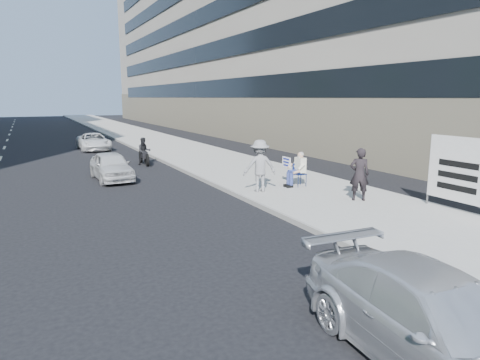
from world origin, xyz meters
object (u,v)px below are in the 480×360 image
jogger (260,166)px  white_sedan_near (111,166)px  motorcycle (144,153)px  protest_banner (475,172)px  parked_sedan (438,323)px  pedestrian_woman (359,174)px  white_sedan_far (94,142)px  seated_protester (297,167)px

jogger → white_sedan_near: (-4.20, 5.43, -0.48)m
jogger → motorcycle: jogger is taller
white_sedan_near → protest_banner: bearing=-55.1°
protest_banner → parked_sedan: 7.97m
pedestrian_woman → parked_sedan: bearing=87.2°
pedestrian_woman → parked_sedan: 8.73m
white_sedan_near → jogger: bearing=-53.9°
white_sedan_near → white_sedan_far: size_ratio=0.87×
white_sedan_far → parked_sedan: bearing=-89.2°
protest_banner → white_sedan_near: 13.57m
seated_protester → pedestrian_woman: (0.54, -2.80, 0.14)m
white_sedan_far → seated_protester: bearing=-73.5°
seated_protester → motorcycle: 9.47m
seated_protester → white_sedan_far: size_ratio=0.33×
protest_banner → white_sedan_far: protest_banner is taller
seated_protester → motorcycle: seated_protester is taller
white_sedan_near → motorcycle: bearing=55.2°
jogger → white_sedan_far: size_ratio=0.46×
seated_protester → jogger: bearing=-173.9°
jogger → motorcycle: bearing=-64.4°
pedestrian_woman → motorcycle: pedestrian_woman is taller
white_sedan_near → motorcycle: size_ratio=1.71×
pedestrian_woman → white_sedan_near: pedestrian_woman is taller
jogger → pedestrian_woman: (2.24, -2.61, -0.06)m
white_sedan_far → motorcycle: (1.43, -7.88, 0.08)m
motorcycle → pedestrian_woman: bearing=-64.4°
seated_protester → parked_sedan: 10.89m
protest_banner → white_sedan_far: bearing=108.0°
motorcycle → protest_banner: bearing=-62.3°
parked_sedan → jogger: bearing=77.4°
jogger → pedestrian_woman: bearing=144.1°
seated_protester → jogger: jogger is taller
motorcycle → jogger: bearing=-72.1°
pedestrian_woman → white_sedan_near: (-6.45, 8.04, -0.42)m
parked_sedan → protest_banner: bearing=36.1°
seated_protester → white_sedan_far: seated_protester is taller
seated_protester → motorcycle: bearing=112.6°
motorcycle → white_sedan_far: bearing=106.0°
seated_protester → white_sedan_near: size_ratio=0.37×
white_sedan_far → motorcycle: bearing=-80.1°
parked_sedan → pedestrian_woman: bearing=58.1°
pedestrian_woman → jogger: bearing=-16.8°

